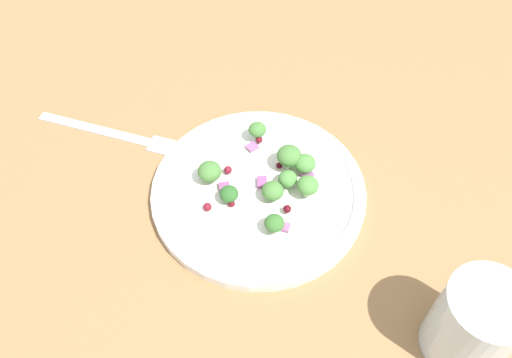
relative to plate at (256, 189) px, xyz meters
The scene contains 26 objects.
ground_plane 3.12cm from the plate, behind, with size 180.00×180.00×2.00cm, color olive.
plate is the anchor object (origin of this frame).
dressing_pool 0.44cm from the plate, behind, with size 13.87×13.87×0.20cm, color white.
broccoli_floret_0 6.12cm from the plate, 31.13° to the right, with size 2.45×2.45×2.48cm.
broccoli_floret_1 5.21cm from the plate, 15.74° to the right, with size 2.78×2.78×2.81cm.
broccoli_floret_2 3.04cm from the plate, 93.97° to the right, with size 2.38×2.38×2.41cm.
broccoli_floret_3 3.92cm from the plate, 162.79° to the left, with size 2.04×2.04×2.07cm.
broccoli_floret_4 6.43cm from the plate, 123.73° to the right, with size 2.08×2.08×2.11cm.
broccoli_floret_5 5.50cm from the plate, 117.30° to the left, with size 2.64×2.64×2.67cm.
broccoli_floret_6 3.87cm from the plate, 49.74° to the right, with size 2.11×2.11×2.13cm.
broccoli_floret_7 7.34cm from the plate, 37.11° to the left, with size 2.09×2.09×2.12cm.
broccoli_floret_8 6.10cm from the plate, 63.72° to the right, with size 2.39×2.39×2.42cm.
cranberry_0 5.01cm from the plate, 98.60° to the right, with size 0.89×0.89×0.89cm, color #4C0A14.
cranberry_1 3.80cm from the plate, behind, with size 0.80×0.80×0.80cm, color maroon.
cranberry_2 6.12cm from the plate, 158.99° to the left, with size 0.92×0.92×0.92cm, color maroon.
cranberry_3 6.39cm from the plate, 35.13° to the left, with size 0.85×0.85×0.85cm, color maroon.
cranberry_4 4.02cm from the plate, 46.50° to the right, with size 0.79×0.79×0.79cm, color #4C0A14.
cranberry_5 3.82cm from the plate, 98.28° to the left, with size 0.93×0.93×0.93cm, color maroon.
cranberry_6 3.88cm from the plate, ahead, with size 0.71×0.71×0.71cm, color #4C0A14.
onion_bit_0 6.45cm from the plate, 113.26° to the right, with size 0.96×0.91×0.45cm, color #A35B93.
onion_bit_1 3.90cm from the plate, 139.02° to the left, with size 1.22×1.20×0.33cm, color #934C84.
onion_bit_2 5.94cm from the plate, 38.14° to the right, with size 1.31×0.98×0.54cm, color #934C84.
onion_bit_3 1.12cm from the plate, ahead, with size 1.39×1.05×0.46cm, color #934C84.
onion_bit_4 5.56cm from the plate, 43.20° to the left, with size 1.23×1.10×0.34cm, color #A35B93.
fork 19.30cm from the plate, 101.24° to the left, with size 8.27×18.03×0.50cm.
water_glass 25.96cm from the plate, 94.00° to the right, with size 7.30×7.30×9.39cm, color silver.
Camera 1 is at (-25.36, -21.71, 49.49)cm, focal length 37.79 mm.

